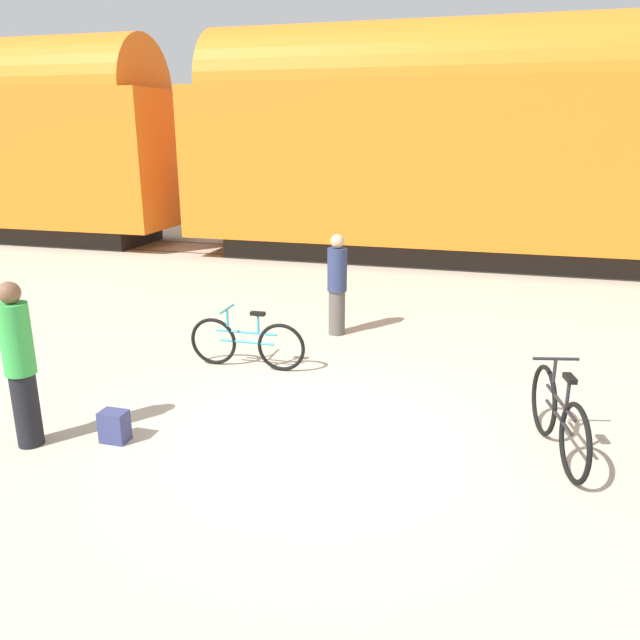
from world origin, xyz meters
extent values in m
plane|color=#B2A893|center=(0.00, 0.00, 0.00)|extent=(80.00, 80.00, 0.00)
cube|color=black|center=(0.00, 9.77, 0.28)|extent=(10.04, 2.20, 0.55)
cube|color=orange|center=(0.00, 9.77, 2.36)|extent=(11.95, 2.94, 3.62)
cylinder|color=orange|center=(0.00, 9.77, 4.17)|extent=(11.00, 2.79, 2.79)
cube|color=#4C4238|center=(0.00, 9.05, 0.01)|extent=(49.99, 0.07, 0.01)
cube|color=#4C4238|center=(0.00, 10.49, 0.01)|extent=(49.99, 0.07, 0.01)
torus|color=black|center=(-2.04, 1.66, 0.34)|extent=(0.67, 0.06, 0.67)
torus|color=black|center=(-1.05, 1.67, 0.34)|extent=(0.67, 0.06, 0.67)
cylinder|color=teal|center=(-1.55, 1.67, 0.51)|extent=(0.87, 0.05, 0.04)
cylinder|color=teal|center=(-1.55, 1.67, 0.37)|extent=(0.79, 0.05, 0.04)
cylinder|color=teal|center=(-1.37, 1.67, 0.65)|extent=(0.04, 0.04, 0.28)
cube|color=black|center=(-1.37, 1.67, 0.79)|extent=(0.20, 0.08, 0.05)
cylinder|color=teal|center=(-1.82, 1.66, 0.66)|extent=(0.04, 0.04, 0.31)
cylinder|color=teal|center=(-1.82, 1.66, 0.82)|extent=(0.04, 0.46, 0.03)
torus|color=black|center=(2.26, 0.72, 0.38)|extent=(0.22, 0.75, 0.76)
torus|color=black|center=(2.47, -0.21, 0.38)|extent=(0.22, 0.75, 0.76)
cylinder|color=black|center=(2.36, 0.25, 0.58)|extent=(0.23, 0.83, 0.04)
cylinder|color=black|center=(2.36, 0.25, 0.42)|extent=(0.21, 0.75, 0.04)
cylinder|color=black|center=(2.40, 0.09, 0.74)|extent=(0.04, 0.04, 0.32)
cube|color=black|center=(2.40, 0.09, 0.90)|extent=(0.12, 0.21, 0.05)
cylinder|color=black|center=(2.30, 0.51, 0.75)|extent=(0.04, 0.04, 0.36)
cylinder|color=black|center=(2.30, 0.51, 0.93)|extent=(0.46, 0.14, 0.03)
cylinder|color=#514C47|center=(-0.72, 3.44, 0.36)|extent=(0.26, 0.26, 0.72)
cylinder|color=navy|center=(-0.72, 3.44, 1.06)|extent=(0.31, 0.31, 0.68)
sphere|color=tan|center=(-0.72, 3.44, 1.50)|extent=(0.22, 0.22, 0.22)
cylinder|color=black|center=(-2.90, -1.00, 0.40)|extent=(0.26, 0.26, 0.79)
cylinder|color=green|center=(-2.90, -1.00, 1.16)|extent=(0.31, 0.31, 0.73)
sphere|color=brown|center=(-2.90, -1.00, 1.64)|extent=(0.22, 0.22, 0.22)
cube|color=navy|center=(-2.08, -0.70, 0.17)|extent=(0.28, 0.20, 0.34)
camera|label=1|loc=(1.59, -5.83, 3.16)|focal=35.00mm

